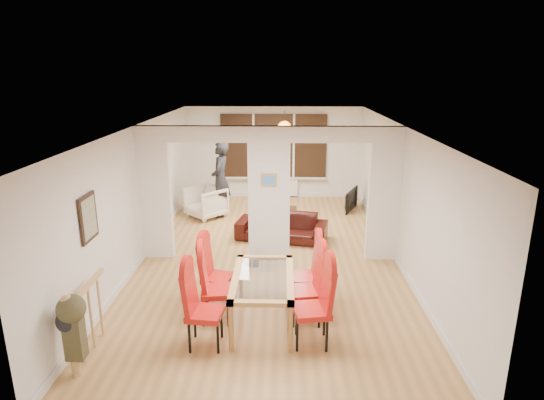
{
  "coord_description": "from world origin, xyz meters",
  "views": [
    {
      "loc": [
        0.26,
        -8.39,
        3.61
      ],
      "look_at": [
        0.04,
        0.6,
        1.01
      ],
      "focal_mm": 30.0,
      "sensor_mm": 36.0,
      "label": 1
    }
  ],
  "objects_px": {
    "sofa": "(282,227)",
    "bottle": "(269,204)",
    "dining_chair_lc": "(218,273)",
    "dining_chair_rb": "(306,286)",
    "dining_chair_lb": "(217,286)",
    "dining_chair_rc": "(304,272)",
    "person": "(221,179)",
    "television": "(348,199)",
    "dining_chair_la": "(205,307)",
    "coffee_table": "(274,213)",
    "dining_table": "(263,299)",
    "dining_chair_ra": "(312,304)",
    "armchair": "(206,202)",
    "bowl": "(283,209)"
  },
  "relations": [
    {
      "from": "dining_table",
      "to": "dining_chair_ra",
      "type": "xyz_separation_m",
      "value": [
        0.68,
        -0.53,
        0.22
      ]
    },
    {
      "from": "dining_chair_rb",
      "to": "television",
      "type": "height_order",
      "value": "dining_chair_rb"
    },
    {
      "from": "television",
      "to": "coffee_table",
      "type": "bearing_deg",
      "value": 135.56
    },
    {
      "from": "coffee_table",
      "to": "dining_chair_la",
      "type": "bearing_deg",
      "value": -98.56
    },
    {
      "from": "person",
      "to": "television",
      "type": "height_order",
      "value": "person"
    },
    {
      "from": "person",
      "to": "television",
      "type": "distance_m",
      "value": 3.41
    },
    {
      "from": "dining_chair_lb",
      "to": "sofa",
      "type": "height_order",
      "value": "dining_chair_lb"
    },
    {
      "from": "armchair",
      "to": "television",
      "type": "bearing_deg",
      "value": 55.31
    },
    {
      "from": "dining_chair_lc",
      "to": "coffee_table",
      "type": "bearing_deg",
      "value": 92.74
    },
    {
      "from": "dining_chair_rb",
      "to": "sofa",
      "type": "xyz_separation_m",
      "value": [
        -0.37,
        3.39,
        -0.28
      ]
    },
    {
      "from": "sofa",
      "to": "coffee_table",
      "type": "bearing_deg",
      "value": 109.17
    },
    {
      "from": "dining_table",
      "to": "dining_chair_rb",
      "type": "relative_size",
      "value": 1.39
    },
    {
      "from": "dining_table",
      "to": "bowl",
      "type": "relative_size",
      "value": 7.99
    },
    {
      "from": "sofa",
      "to": "bottle",
      "type": "height_order",
      "value": "sofa"
    },
    {
      "from": "dining_chair_la",
      "to": "dining_chair_ra",
      "type": "bearing_deg",
      "value": 9.04
    },
    {
      "from": "dining_chair_lc",
      "to": "dining_chair_ra",
      "type": "height_order",
      "value": "dining_chair_ra"
    },
    {
      "from": "sofa",
      "to": "bottle",
      "type": "relative_size",
      "value": 7.48
    },
    {
      "from": "dining_chair_rc",
      "to": "sofa",
      "type": "height_order",
      "value": "dining_chair_rc"
    },
    {
      "from": "dining_chair_lc",
      "to": "dining_chair_rb",
      "type": "bearing_deg",
      "value": -5.58
    },
    {
      "from": "bowl",
      "to": "dining_chair_lb",
      "type": "bearing_deg",
      "value": -101.68
    },
    {
      "from": "dining_chair_lb",
      "to": "dining_chair_rc",
      "type": "relative_size",
      "value": 0.99
    },
    {
      "from": "dining_table",
      "to": "dining_chair_rb",
      "type": "distance_m",
      "value": 0.66
    },
    {
      "from": "dining_chair_rc",
      "to": "coffee_table",
      "type": "bearing_deg",
      "value": 93.94
    },
    {
      "from": "sofa",
      "to": "bottle",
      "type": "xyz_separation_m",
      "value": [
        -0.32,
        1.39,
        0.1
      ]
    },
    {
      "from": "dining_chair_lc",
      "to": "sofa",
      "type": "bearing_deg",
      "value": 84.45
    },
    {
      "from": "coffee_table",
      "to": "dining_chair_rc",
      "type": "bearing_deg",
      "value": -82.82
    },
    {
      "from": "dining_chair_lb",
      "to": "dining_chair_rc",
      "type": "distance_m",
      "value": 1.39
    },
    {
      "from": "dining_chair_lc",
      "to": "dining_chair_ra",
      "type": "relative_size",
      "value": 0.92
    },
    {
      "from": "sofa",
      "to": "person",
      "type": "bearing_deg",
      "value": 144.93
    },
    {
      "from": "dining_chair_rb",
      "to": "armchair",
      "type": "height_order",
      "value": "dining_chair_rb"
    },
    {
      "from": "dining_chair_la",
      "to": "coffee_table",
      "type": "height_order",
      "value": "dining_chair_la"
    },
    {
      "from": "dining_chair_rb",
      "to": "person",
      "type": "relative_size",
      "value": 0.59
    },
    {
      "from": "dining_chair_rc",
      "to": "person",
      "type": "relative_size",
      "value": 0.59
    },
    {
      "from": "dining_table",
      "to": "coffee_table",
      "type": "bearing_deg",
      "value": 89.11
    },
    {
      "from": "person",
      "to": "dining_table",
      "type": "bearing_deg",
      "value": 17.88
    },
    {
      "from": "dining_chair_ra",
      "to": "person",
      "type": "distance_m",
      "value": 5.94
    },
    {
      "from": "dining_chair_lc",
      "to": "television",
      "type": "xyz_separation_m",
      "value": [
        2.75,
        5.13,
        -0.26
      ]
    },
    {
      "from": "person",
      "to": "bowl",
      "type": "xyz_separation_m",
      "value": [
        1.58,
        -0.29,
        -0.67
      ]
    },
    {
      "from": "dining_chair_lc",
      "to": "person",
      "type": "relative_size",
      "value": 0.57
    },
    {
      "from": "dining_chair_la",
      "to": "dining_chair_lc",
      "type": "bearing_deg",
      "value": 95.18
    },
    {
      "from": "dining_table",
      "to": "dining_chair_ra",
      "type": "bearing_deg",
      "value": -38.24
    },
    {
      "from": "bowl",
      "to": "dining_chair_ra",
      "type": "bearing_deg",
      "value": -85.9
    },
    {
      "from": "dining_table",
      "to": "dining_chair_la",
      "type": "bearing_deg",
      "value": -140.64
    },
    {
      "from": "armchair",
      "to": "bottle",
      "type": "distance_m",
      "value": 1.6
    },
    {
      "from": "person",
      "to": "dining_chair_lb",
      "type": "bearing_deg",
      "value": 10.48
    },
    {
      "from": "dining_chair_lc",
      "to": "television",
      "type": "height_order",
      "value": "dining_chair_lc"
    },
    {
      "from": "dining_chair_la",
      "to": "dining_chair_rb",
      "type": "xyz_separation_m",
      "value": [
        1.38,
        0.65,
        -0.0
      ]
    },
    {
      "from": "armchair",
      "to": "television",
      "type": "height_order",
      "value": "armchair"
    },
    {
      "from": "dining_chair_lb",
      "to": "dining_chair_lc",
      "type": "bearing_deg",
      "value": 89.78
    },
    {
      "from": "dining_chair_lc",
      "to": "armchair",
      "type": "distance_m",
      "value": 4.52
    }
  ]
}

